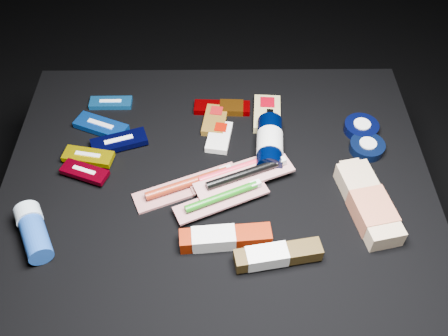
{
  "coord_description": "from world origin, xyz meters",
  "views": [
    {
      "loc": [
        0.01,
        -0.73,
        1.28
      ],
      "look_at": [
        0.01,
        0.01,
        0.42
      ],
      "focal_mm": 40.0,
      "sensor_mm": 36.0,
      "label": 1
    }
  ],
  "objects_px": {
    "lotion_bottle": "(270,143)",
    "deodorant_stick": "(33,231)",
    "toothpaste_carton_red": "(221,238)",
    "bodywash_bottle": "(369,205)"
  },
  "relations": [
    {
      "from": "toothpaste_carton_red",
      "to": "deodorant_stick",
      "type": "bearing_deg",
      "value": 173.15
    },
    {
      "from": "bodywash_bottle",
      "to": "deodorant_stick",
      "type": "relative_size",
      "value": 1.63
    },
    {
      "from": "lotion_bottle",
      "to": "bodywash_bottle",
      "type": "distance_m",
      "value": 0.27
    },
    {
      "from": "bodywash_bottle",
      "to": "deodorant_stick",
      "type": "xyz_separation_m",
      "value": [
        -0.7,
        -0.06,
        0.0
      ]
    },
    {
      "from": "bodywash_bottle",
      "to": "toothpaste_carton_red",
      "type": "relative_size",
      "value": 1.2
    },
    {
      "from": "lotion_bottle",
      "to": "deodorant_stick",
      "type": "height_order",
      "value": "lotion_bottle"
    },
    {
      "from": "lotion_bottle",
      "to": "bodywash_bottle",
      "type": "relative_size",
      "value": 0.86
    },
    {
      "from": "bodywash_bottle",
      "to": "lotion_bottle",
      "type": "bearing_deg",
      "value": 126.77
    },
    {
      "from": "lotion_bottle",
      "to": "toothpaste_carton_red",
      "type": "relative_size",
      "value": 1.03
    },
    {
      "from": "toothpaste_carton_red",
      "to": "bodywash_bottle",
      "type": "bearing_deg",
      "value": 9.28
    }
  ]
}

